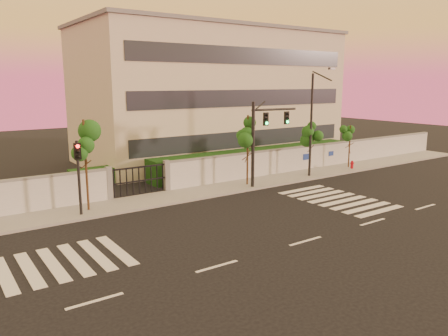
# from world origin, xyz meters

# --- Properties ---
(ground) EXTENTS (120.00, 120.00, 0.00)m
(ground) POSITION_xyz_m (0.00, 0.00, 0.00)
(ground) COLOR black
(ground) RESTS_ON ground
(sidewalk) EXTENTS (60.00, 3.00, 0.15)m
(sidewalk) POSITION_xyz_m (0.00, 10.50, 0.07)
(sidewalk) COLOR gray
(sidewalk) RESTS_ON ground
(perimeter_wall) EXTENTS (60.00, 0.36, 2.20)m
(perimeter_wall) POSITION_xyz_m (0.10, 12.00, 1.07)
(perimeter_wall) COLOR #B2B5BA
(perimeter_wall) RESTS_ON ground
(hedge_row) EXTENTS (41.00, 4.25, 1.80)m
(hedge_row) POSITION_xyz_m (1.17, 14.74, 0.82)
(hedge_row) COLOR black
(hedge_row) RESTS_ON ground
(institutional_building) EXTENTS (24.40, 12.40, 12.25)m
(institutional_building) POSITION_xyz_m (9.00, 21.99, 6.16)
(institutional_building) COLOR beige
(institutional_building) RESTS_ON ground
(road_markings) EXTENTS (57.00, 7.62, 0.02)m
(road_markings) POSITION_xyz_m (-1.58, 3.76, 0.01)
(road_markings) COLOR silver
(road_markings) RESTS_ON ground
(street_tree_c) EXTENTS (1.57, 1.25, 5.31)m
(street_tree_c) POSITION_xyz_m (-6.81, 10.46, 3.90)
(street_tree_c) COLOR #382314
(street_tree_c) RESTS_ON ground
(street_tree_d) EXTENTS (1.60, 1.27, 5.08)m
(street_tree_d) POSITION_xyz_m (4.53, 10.28, 3.74)
(street_tree_d) COLOR #382314
(street_tree_d) RESTS_ON ground
(street_tree_e) EXTENTS (1.36, 1.08, 4.28)m
(street_tree_e) POSITION_xyz_m (10.70, 10.16, 3.15)
(street_tree_e) COLOR #382314
(street_tree_e) RESTS_ON ground
(street_tree_f) EXTENTS (1.38, 1.10, 3.73)m
(street_tree_f) POSITION_xyz_m (15.70, 10.46, 2.75)
(street_tree_f) COLOR #382314
(street_tree_f) RESTS_ON ground
(traffic_signal_main) EXTENTS (3.81, 0.53, 6.03)m
(traffic_signal_main) POSITION_xyz_m (5.16, 9.51, 3.81)
(traffic_signal_main) COLOR black
(traffic_signal_main) RESTS_ON ground
(traffic_signal_secondary) EXTENTS (0.33, 0.33, 4.25)m
(traffic_signal_secondary) POSITION_xyz_m (-7.46, 9.75, 2.70)
(traffic_signal_secondary) COLOR black
(traffic_signal_secondary) RESTS_ON ground
(streetlight_east) EXTENTS (0.50, 2.01, 8.35)m
(streetlight_east) POSITION_xyz_m (10.31, 9.67, 4.51)
(streetlight_east) COLOR black
(streetlight_east) RESTS_ON ground
(fire_hydrant) EXTENTS (0.33, 0.31, 0.83)m
(fire_hydrant) POSITION_xyz_m (15.39, 9.83, 0.41)
(fire_hydrant) COLOR #AA0B1A
(fire_hydrant) RESTS_ON ground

